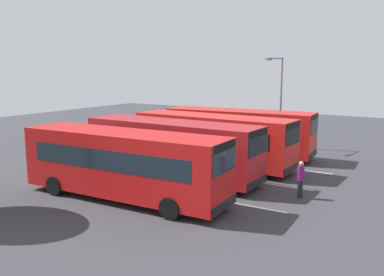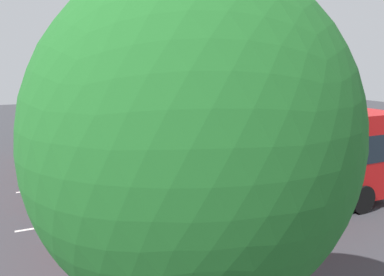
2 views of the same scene
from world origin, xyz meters
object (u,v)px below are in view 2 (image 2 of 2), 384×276
Objects in this scene: bus_far_left at (259,164)px; street_lamp at (154,76)px; bus_center_left at (197,140)px; pedestrian at (329,142)px; bus_far_right at (152,117)px; depot_tree at (196,142)px; bus_center_right at (177,126)px.

bus_far_left is 15.69m from street_lamp.
bus_center_left is 7.12m from pedestrian.
bus_far_left and bus_far_right have the same top height.
street_lamp is at bearing 65.49° from bus_far_right.
depot_tree reaches higher than pedestrian.
street_lamp is at bearing 81.24° from bus_center_left.
bus_center_left and bus_far_right have the same top height.
bus_center_left and bus_center_right have the same top height.
bus_center_right is 5.83× the size of pedestrian.
depot_tree is at bearing -110.00° from bus_far_right.
street_lamp reaches higher than bus_center_left.
bus_far_right is at bearing 86.03° from bus_far_left.
depot_tree reaches higher than bus_center_left.
bus_far_left is at bearing 57.81° from pedestrian.
bus_far_left is 1.52× the size of street_lamp.
bus_far_right is 9.72m from pedestrian.
street_lamp is (-5.23, 10.94, 2.90)m from pedestrian.
bus_center_left is at bearing 0.11° from street_lamp.
bus_center_left is 1.70× the size of depot_tree.
bus_far_right is at bearing 74.54° from depot_tree.
depot_tree is at bearing -113.38° from bus_center_left.
pedestrian is (6.56, -3.26, -0.69)m from bus_center_right.
bus_center_right is 14.26m from depot_tree.
pedestrian is at bearing 41.40° from depot_tree.
bus_center_right and bus_far_right have the same top height.
depot_tree is (-11.36, -10.02, 2.75)m from pedestrian.
bus_center_left is 0.99× the size of bus_far_right.
bus_far_right is 17.84m from depot_tree.
street_lamp reaches higher than bus_far_left.
street_lamp is 21.84m from depot_tree.
street_lamp reaches higher than bus_far_right.
street_lamp is at bearing 73.69° from depot_tree.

